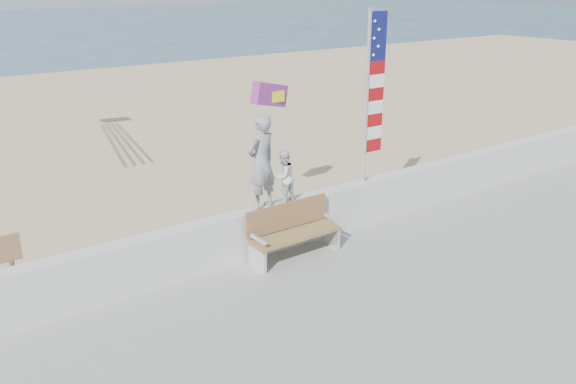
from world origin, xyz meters
The scene contains 9 objects.
ground centered at (0.00, 0.00, 0.00)m, with size 220.00×220.00×0.00m, color #324B64.
sand centered at (0.00, 9.00, 0.04)m, with size 90.00×40.00×0.08m, color tan.
seawall centered at (0.00, 2.00, 0.63)m, with size 30.00×0.35×0.90m, color beige.
adult centered at (-0.25, 2.00, 1.96)m, with size 0.64×0.42×1.76m, color gray.
child centered at (0.24, 2.00, 1.59)m, with size 0.50×0.39×1.02m, color silver.
bench centered at (0.12, 1.55, 0.69)m, with size 1.80×0.57×1.00m.
flag centered at (2.42, 2.00, 2.99)m, with size 0.50×0.08×3.50m.
parafoil_kite centered at (1.26, 3.87, 2.75)m, with size 0.95×0.37×0.63m.
sign centered at (-4.57, 2.28, 0.94)m, with size 0.32×0.07×1.46m.
Camera 1 is at (-6.12, -6.79, 5.10)m, focal length 38.00 mm.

